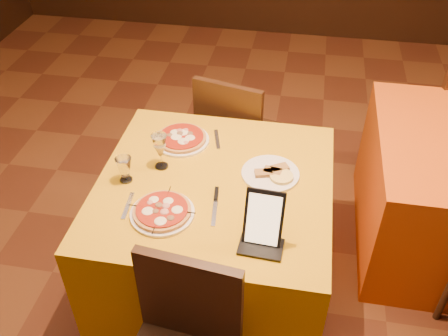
% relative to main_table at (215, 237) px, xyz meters
% --- Properties ---
extents(floor, '(6.00, 7.00, 0.01)m').
position_rel_main_table_xyz_m(floor, '(0.18, -0.09, -0.38)').
color(floor, '#5E2D19').
rests_on(floor, ground).
extents(main_table, '(1.10, 1.10, 0.75)m').
position_rel_main_table_xyz_m(main_table, '(0.00, 0.00, 0.00)').
color(main_table, '#D69B0D').
rests_on(main_table, floor).
extents(chair_main_far, '(0.54, 0.54, 0.91)m').
position_rel_main_table_xyz_m(chair_main_far, '(0.00, 0.82, 0.08)').
color(chair_main_far, black).
rests_on(chair_main_far, floor).
extents(chair_side_far, '(0.46, 0.46, 0.91)m').
position_rel_main_table_xyz_m(chair_side_far, '(1.34, 1.34, 0.08)').
color(chair_side_far, black).
rests_on(chair_side_far, floor).
extents(pizza_near, '(0.28, 0.28, 0.03)m').
position_rel_main_table_xyz_m(pizza_near, '(-0.18, -0.25, 0.39)').
color(pizza_near, white).
rests_on(pizza_near, main_table).
extents(pizza_far, '(0.29, 0.29, 0.03)m').
position_rel_main_table_xyz_m(pizza_far, '(-0.23, 0.29, 0.39)').
color(pizza_far, white).
rests_on(pizza_far, main_table).
extents(cutlet_dish, '(0.28, 0.28, 0.03)m').
position_rel_main_table_xyz_m(cutlet_dish, '(0.25, 0.10, 0.39)').
color(cutlet_dish, white).
rests_on(cutlet_dish, main_table).
extents(wine_glass, '(0.09, 0.09, 0.19)m').
position_rel_main_table_xyz_m(wine_glass, '(-0.28, 0.07, 0.47)').
color(wine_glass, '#EDDA87').
rests_on(wine_glass, main_table).
extents(water_glass, '(0.07, 0.07, 0.13)m').
position_rel_main_table_xyz_m(water_glass, '(-0.41, -0.06, 0.44)').
color(water_glass, silver).
rests_on(water_glass, main_table).
extents(tablet, '(0.16, 0.10, 0.23)m').
position_rel_main_table_xyz_m(tablet, '(0.26, -0.32, 0.49)').
color(tablet, black).
rests_on(tablet, main_table).
extents(knife, '(0.05, 0.23, 0.01)m').
position_rel_main_table_xyz_m(knife, '(0.04, -0.17, 0.38)').
color(knife, silver).
rests_on(knife, main_table).
extents(fork_near, '(0.03, 0.17, 0.01)m').
position_rel_main_table_xyz_m(fork_near, '(-0.35, -0.23, 0.38)').
color(fork_near, '#A4A2A9').
rests_on(fork_near, main_table).
extents(fork_far, '(0.06, 0.17, 0.01)m').
position_rel_main_table_xyz_m(fork_far, '(-0.05, 0.34, 0.38)').
color(fork_far, silver).
rests_on(fork_far, main_table).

